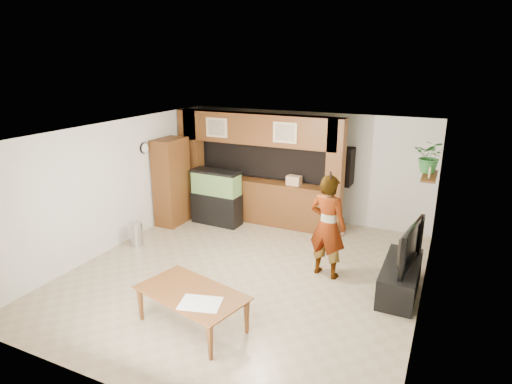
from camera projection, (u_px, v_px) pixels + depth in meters
The scene contains 20 objects.
floor at pixel (246, 273), 7.88m from camera, with size 6.50×6.50×0.00m, color tan.
ceiling at pixel (245, 133), 7.11m from camera, with size 6.50×6.50×0.00m, color white.
wall_back at pixel (305, 166), 10.31m from camera, with size 6.00×6.00×0.00m, color beige.
wall_left at pixel (113, 186), 8.71m from camera, with size 6.50×6.50×0.00m, color beige.
wall_right at pixel (428, 235), 6.28m from camera, with size 6.50×6.50×0.00m, color beige.
partition at pixel (259, 167), 10.15m from camera, with size 4.20×0.99×2.60m.
wall_clock at pixel (144, 148), 9.38m from camera, with size 0.05×0.25×0.25m.
wall_shelf at pixel (429, 176), 7.91m from camera, with size 0.25×0.90×0.04m, color brown.
pantry_cabinet at pixel (172, 182), 10.01m from camera, with size 0.51×0.83×2.04m, color brown.
trash_can at pixel (136, 234), 8.99m from camera, with size 0.27×0.27×0.50m, color #B2B2B7.
aquarium at pixel (216, 198), 10.08m from camera, with size 1.18×0.44×1.31m.
tv_stand at pixel (400, 278), 7.17m from camera, with size 0.57×1.55×0.52m, color black.
television at pixel (404, 244), 6.99m from camera, with size 1.24×0.16×0.72m, color black.
photo_frame at pixel (429, 172), 7.70m from camera, with size 0.03×0.14×0.19m, color tan.
potted_plant at pixel (431, 156), 7.98m from camera, with size 0.56×0.48×0.62m, color #2D7130.
person at pixel (328, 226), 7.54m from camera, with size 0.69×0.45×1.89m, color #977B52.
microphone at pixel (331, 175), 7.09m from camera, with size 0.03×0.03×0.14m, color black.
dining_table at pixel (191, 310), 6.20m from camera, with size 1.61×0.90×0.57m, color brown.
newspaper_a at pixel (200, 303), 5.85m from camera, with size 0.56×0.41×0.01m, color silver.
counter_box at pixel (294, 180), 9.65m from camera, with size 0.32×0.21×0.21m, color tan.
Camera 1 is at (3.17, -6.33, 3.77)m, focal length 30.00 mm.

